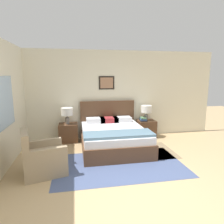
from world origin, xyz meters
TOP-DOWN VIEW (x-y plane):
  - ground_plane at (0.00, 0.00)m, footprint 16.00×16.00m
  - wall_back at (0.00, 3.18)m, footprint 6.91×0.09m
  - wall_left at (-2.29, 1.56)m, footprint 0.08×5.55m
  - area_rug_main at (0.01, 1.11)m, footprint 2.71×1.59m
  - area_rug_bedside at (1.16, 1.75)m, footprint 0.70×1.13m
  - bed at (0.07, 2.15)m, footprint 1.63×1.96m
  - armchair at (-1.53, 1.03)m, footprint 0.91×0.83m
  - nightstand_near_window at (-1.09, 2.88)m, footprint 0.53×0.47m
  - nightstand_by_door at (1.24, 2.88)m, footprint 0.53×0.47m
  - table_lamp_near_window at (-1.11, 2.88)m, footprint 0.32×0.32m
  - table_lamp_by_door at (1.23, 2.88)m, footprint 0.32×0.32m
  - book_thick_bottom at (1.12, 2.84)m, footprint 0.24×0.30m
  - book_hardcover_middle at (1.12, 2.84)m, footprint 0.22×0.27m
  - book_novel_upper at (1.12, 2.84)m, footprint 0.19×0.27m

SIDE VIEW (x-z plane):
  - ground_plane at x=0.00m, z-range 0.00..0.00m
  - area_rug_main at x=0.01m, z-range 0.00..0.01m
  - area_rug_bedside at x=1.16m, z-range 0.00..0.01m
  - nightstand_near_window at x=-1.09m, z-range 0.00..0.52m
  - nightstand_by_door at x=1.24m, z-range 0.00..0.52m
  - armchair at x=-1.53m, z-range -0.14..0.74m
  - bed at x=0.07m, z-range -0.26..0.86m
  - book_thick_bottom at x=1.12m, z-range 0.52..0.56m
  - book_hardcover_middle at x=1.12m, z-range 0.56..0.60m
  - book_novel_upper at x=1.12m, z-range 0.60..0.63m
  - table_lamp_near_window at x=-1.11m, z-range 0.62..1.08m
  - table_lamp_by_door at x=1.23m, z-range 0.62..1.08m
  - wall_back at x=0.00m, z-range 0.00..2.60m
  - wall_left at x=-2.29m, z-range 0.00..2.60m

